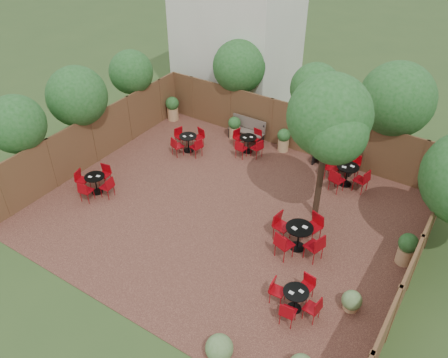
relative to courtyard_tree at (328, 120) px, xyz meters
The scene contains 13 objects.
ground 4.68m from the courtyard_tree, 148.58° to the right, with size 80.00×80.00×0.00m, color #354F23.
courtyard_paving 4.68m from the courtyard_tree, 148.58° to the right, with size 12.00×10.00×0.02m, color #3D1F19.
fence_back 5.01m from the courtyard_tree, 126.56° to the left, with size 12.00×0.08×2.00m, color #52351E.
fence_left 9.07m from the courtyard_tree, 169.67° to the right, with size 0.08×10.00×2.00m, color #52351E.
fence_right 4.59m from the courtyard_tree, 24.32° to the right, with size 0.08×10.00×2.00m, color #52351E.
neighbour_building 9.56m from the courtyard_tree, 137.59° to the left, with size 5.00×4.00×8.00m, color silver.
overhang_foliage 3.02m from the courtyard_tree, 147.72° to the left, with size 15.65×10.64×2.72m.
courtyard_tree is the anchor object (origin of this frame).
park_bench_left 6.22m from the courtyard_tree, 145.38° to the left, with size 1.57×0.51×0.97m.
park_bench_right 4.38m from the courtyard_tree, 100.27° to the left, with size 1.66×0.65×1.00m.
bistro_tables 3.86m from the courtyard_tree, 168.14° to the right, with size 9.61×7.65×0.95m.
planters 4.90m from the courtyard_tree, 149.16° to the left, with size 11.89×4.25×1.09m.
low_shrubs 6.36m from the courtyard_tree, 75.55° to the right, with size 2.72×3.75×0.73m.
Camera 1 is at (6.44, -10.03, 9.94)m, focal length 36.73 mm.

